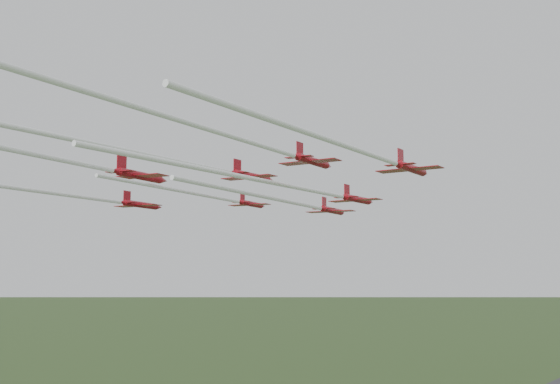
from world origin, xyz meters
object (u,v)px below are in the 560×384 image
Objects in this scene: jet_row2_left at (221,199)px; jet_row3_mid at (182,162)px; jet_row2_right at (306,189)px; jet_lead at (303,205)px; jet_row4_left at (83,164)px; jet_row4_right at (225,134)px; jet_row3_left at (81,197)px; jet_row3_right at (372,155)px.

jet_row2_left is 22.78m from jet_row3_mid.
jet_row2_right is (21.86, -5.00, -0.67)m from jet_row2_left.
jet_row4_left is at bearing -113.34° from jet_lead.
jet_row2_right is 0.97× the size of jet_row3_mid.
jet_lead is at bearing 21.66° from jet_row2_left.
jet_row4_left is 26.92m from jet_row4_right.
jet_row2_left is at bearing 126.55° from jet_row4_right.
jet_row2_left is 22.57m from jet_row3_left.
jet_row4_right is at bearing -36.99° from jet_row3_mid.
jet_row4_left reaches higher than jet_row3_left.
jet_row2_right is at bearing 39.80° from jet_row4_left.
jet_row4_right is at bearing -109.69° from jet_row3_right.
jet_lead is 13.77m from jet_row2_left.
jet_row3_left is at bearing -176.08° from jet_row3_right.
jet_row3_left is at bearing -164.08° from jet_row2_right.
jet_row4_left is (16.40, -10.26, 2.17)m from jet_row3_left.
jet_row3_right reaches higher than jet_row2_left.
jet_row2_left is 0.78× the size of jet_row3_left.
jet_row3_right reaches higher than jet_row2_right.
jet_row4_right is (19.12, -11.05, -0.70)m from jet_row3_mid.
jet_row3_right is (13.89, -5.10, 2.56)m from jet_row2_right.
jet_row2_left is 0.87× the size of jet_row4_left.
jet_row4_right is (-4.74, -20.23, -0.15)m from jet_row3_right.
jet_row2_left is at bearing -157.11° from jet_lead.
jet_row3_left is at bearing -143.68° from jet_lead.
jet_row2_left is 0.83× the size of jet_row3_right.
jet_row4_left is 0.79× the size of jet_row4_right.
jet_row4_left is at bearing -44.86° from jet_row3_left.
jet_row2_left is (-11.18, -7.97, 1.12)m from jet_lead.
jet_row3_mid reaches higher than jet_row4_left.
jet_row2_right is 1.06× the size of jet_row3_left.
jet_row4_right is at bearing -27.58° from jet_row3_left.
jet_row3_mid reaches higher than jet_row2_right.
jet_row4_right reaches higher than jet_row2_left.
jet_row3_left is 19.47m from jet_row4_left.
jet_row2_left reaches higher than jet_row2_right.
jet_row4_left reaches higher than jet_row2_left.
jet_row3_right is (24.58, -18.07, 3.02)m from jet_lead.
jet_lead is 27.49m from jet_row3_mid.
jet_row2_right is 30.10m from jet_row4_left.
jet_row3_left is 24.35m from jet_row3_mid.
jet_row4_left is (-7.06, -37.16, 2.83)m from jet_lead.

